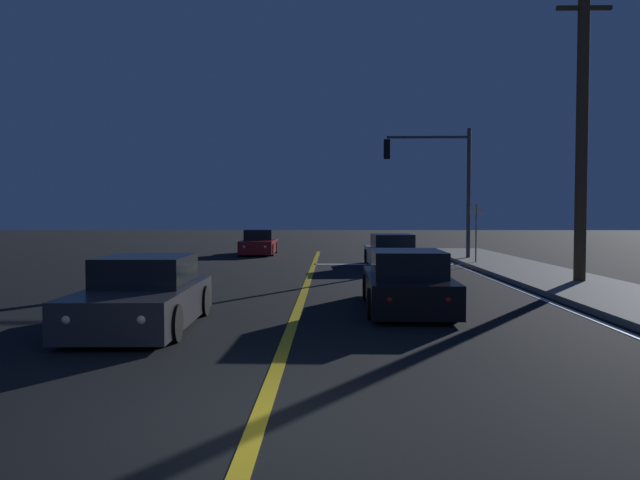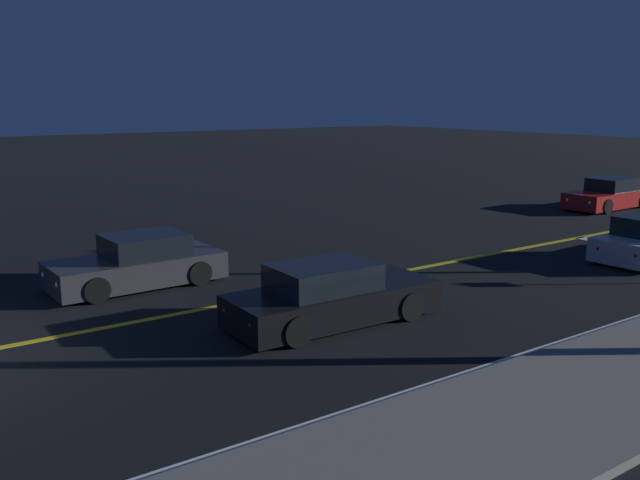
# 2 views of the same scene
# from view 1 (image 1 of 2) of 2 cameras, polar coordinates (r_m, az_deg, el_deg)

# --- Properties ---
(ground_plane) EXTENTS (160.00, 160.00, 0.00)m
(ground_plane) POSITION_cam_1_polar(r_m,az_deg,el_deg) (6.46, -5.94, -16.90)
(ground_plane) COLOR black
(sidewalk_right) EXTENTS (3.20, 39.07, 0.15)m
(sidewalk_right) POSITION_cam_1_polar(r_m,az_deg,el_deg) (18.48, 23.98, -4.24)
(sidewalk_right) COLOR slate
(sidewalk_right) RESTS_ON ground
(lane_line_center) EXTENTS (0.20, 36.89, 0.01)m
(lane_line_center) POSITION_cam_1_polar(r_m,az_deg,el_deg) (17.05, -1.47, -4.80)
(lane_line_center) COLOR gold
(lane_line_center) RESTS_ON ground
(lane_line_edge_right) EXTENTS (0.16, 36.89, 0.01)m
(lane_line_edge_right) POSITION_cam_1_polar(r_m,az_deg,el_deg) (17.85, 18.48, -4.60)
(lane_line_edge_right) COLOR white
(lane_line_edge_right) RESTS_ON ground
(stop_bar) EXTENTS (6.33, 0.50, 0.01)m
(stop_bar) POSITION_cam_1_polar(r_m,az_deg,el_deg) (26.45, 6.30, -2.27)
(stop_bar) COLOR white
(stop_bar) RESTS_ON ground
(car_far_approaching_silver) EXTENTS (2.06, 4.58, 1.34)m
(car_far_approaching_silver) POSITION_cam_1_polar(r_m,az_deg,el_deg) (25.45, 6.66, -1.15)
(car_far_approaching_silver) COLOR #B2B5BA
(car_far_approaching_silver) RESTS_ON ground
(car_mid_block_charcoal) EXTENTS (2.06, 4.42, 1.34)m
(car_mid_block_charcoal) POSITION_cam_1_polar(r_m,az_deg,el_deg) (12.10, -16.10, -5.09)
(car_mid_block_charcoal) COLOR #2D2D33
(car_mid_block_charcoal) RESTS_ON ground
(car_lead_oncoming_red) EXTENTS (1.88, 4.55, 1.34)m
(car_lead_oncoming_red) POSITION_cam_1_polar(r_m,az_deg,el_deg) (33.26, -5.70, -0.33)
(car_lead_oncoming_red) COLOR maroon
(car_lead_oncoming_red) RESTS_ON ground
(car_parked_curb_black) EXTENTS (1.95, 4.77, 1.34)m
(car_parked_curb_black) POSITION_cam_1_polar(r_m,az_deg,el_deg) (13.99, 8.07, -4.02)
(car_parked_curb_black) COLOR black
(car_parked_curb_black) RESTS_ON ground
(traffic_signal_near_right) EXTENTS (4.03, 0.28, 6.13)m
(traffic_signal_near_right) POSITION_cam_1_polar(r_m,az_deg,el_deg) (29.06, 11.02, 6.17)
(traffic_signal_near_right) COLOR #38383D
(traffic_signal_near_right) RESTS_ON ground
(utility_pole_right) EXTENTS (1.93, 0.35, 9.66)m
(utility_pole_right) POSITION_cam_1_polar(r_m,az_deg,el_deg) (20.14, 23.25, 10.33)
(utility_pole_right) COLOR #4C3823
(utility_pole_right) RESTS_ON ground
(street_sign_corner) EXTENTS (0.56, 0.13, 2.59)m
(street_sign_corner) POSITION_cam_1_polar(r_m,az_deg,el_deg) (26.47, 14.35, 1.41)
(street_sign_corner) COLOR slate
(street_sign_corner) RESTS_ON ground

